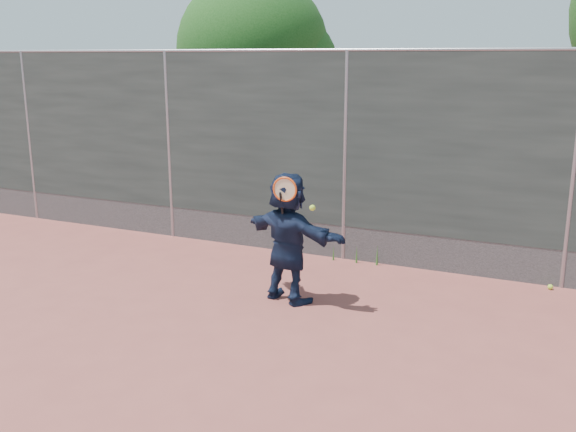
% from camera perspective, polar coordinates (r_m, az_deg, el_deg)
% --- Properties ---
extents(ground, '(80.00, 80.00, 0.00)m').
position_cam_1_polar(ground, '(6.61, -5.47, -12.25)').
color(ground, '#9E4C42').
rests_on(ground, ground).
extents(player, '(1.55, 0.91, 1.60)m').
position_cam_1_polar(player, '(7.72, -0.00, -1.92)').
color(player, '#15203B').
rests_on(player, ground).
extents(ball_ground, '(0.07, 0.07, 0.07)m').
position_cam_1_polar(ball_ground, '(8.96, 22.29, -5.86)').
color(ball_ground, '#BCEB34').
rests_on(ball_ground, ground).
extents(fence, '(20.00, 0.06, 3.03)m').
position_cam_1_polar(fence, '(9.22, 5.11, 5.64)').
color(fence, '#38423D').
rests_on(fence, ground).
extents(swing_action, '(0.53, 0.14, 0.51)m').
position_cam_1_polar(swing_action, '(7.36, -0.06, 2.10)').
color(swing_action, '#EF5116').
rests_on(swing_action, ground).
extents(tree_left, '(3.15, 3.00, 4.53)m').
position_cam_1_polar(tree_left, '(13.05, -2.41, 14.10)').
color(tree_left, '#382314').
rests_on(tree_left, ground).
extents(weed_clump, '(0.68, 0.07, 0.30)m').
position_cam_1_polar(weed_clump, '(9.35, 6.39, -3.40)').
color(weed_clump, '#387226').
rests_on(weed_clump, ground).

